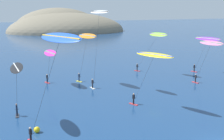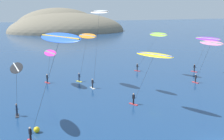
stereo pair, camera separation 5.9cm
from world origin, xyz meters
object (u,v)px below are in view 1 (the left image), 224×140
Objects in this scene: kitesurfer_blue at (57,48)px; marker_buoy at (37,130)px; kitesurfer_lime at (156,38)px; kitesurfer_yellow at (152,59)px; kitesurfer_black at (16,71)px; kitesurfer_white at (99,21)px; kitesurfer_orange at (87,39)px; kitesurfer_magenta at (50,55)px; kitesurfer_pink at (210,46)px; kitesurfer_purple at (207,41)px.

kitesurfer_blue is 16.98× the size of marker_buoy.
kitesurfer_lime is 1.12× the size of kitesurfer_yellow.
kitesurfer_white is at bearing 35.02° from kitesurfer_black.
kitesurfer_yellow is at bearing -76.66° from kitesurfer_orange.
kitesurfer_yellow is at bearing -74.65° from kitesurfer_white.
marker_buoy is (-5.73, -19.72, -5.28)m from kitesurfer_magenta.
kitesurfer_pink is at bearing 13.40° from marker_buoy.
kitesurfer_white is (6.87, -6.83, 6.24)m from kitesurfer_magenta.
kitesurfer_blue is at bearing -119.77° from kitesurfer_white.
marker_buoy is (1.50, -3.01, -6.33)m from kitesurfer_black.
kitesurfer_orange is at bearing 46.78° from kitesurfer_black.
kitesurfer_pink is (25.82, -12.20, 1.77)m from kitesurfer_magenta.
marker_buoy is (-31.55, -7.51, -7.05)m from kitesurfer_pink.
kitesurfer_magenta is 0.73× the size of kitesurfer_lime.
kitesurfer_black is at bearing -151.06° from kitesurfer_lime.
kitesurfer_purple is (39.61, 12.51, 0.55)m from kitesurfer_black.
kitesurfer_black is 41.54m from kitesurfer_purple.
marker_buoy is at bearing -63.53° from kitesurfer_black.
kitesurfer_black is (-14.09, -9.87, -5.20)m from kitesurfer_white.
kitesurfer_white is 13.00m from kitesurfer_yellow.
kitesurfer_yellow is 11.54× the size of marker_buoy.
kitesurfer_magenta is at bearing 178.67° from kitesurfer_lime.
kitesurfer_white reaches higher than kitesurfer_magenta.
kitesurfer_white is at bearing -157.42° from kitesurfer_lime.
kitesurfer_lime is 15.93m from kitesurfer_orange.
kitesurfer_orange is (-3.83, 16.14, 1.26)m from kitesurfer_yellow.
kitesurfer_blue is at bearing -99.77° from kitesurfer_magenta.
kitesurfer_magenta is 0.48× the size of kitesurfer_white.
kitesurfer_orange is at bearing 153.34° from kitesurfer_pink.
kitesurfer_blue is 17.29m from kitesurfer_yellow.
kitesurfer_pink is 1.10× the size of kitesurfer_black.
kitesurfer_black is 19.75m from kitesurfer_orange.
kitesurfer_purple reaches higher than kitesurfer_magenta.
kitesurfer_blue is at bearing -75.82° from kitesurfer_black.
kitesurfer_lime is at bearing 6.70° from kitesurfer_orange.
kitesurfer_pink is 1.04× the size of kitesurfer_purple.
kitesurfer_yellow is (10.07, -18.51, 1.52)m from kitesurfer_magenta.
kitesurfer_white is at bearing -174.10° from kitesurfer_purple.
kitesurfer_white reaches higher than kitesurfer_orange.
kitesurfer_pink is 33.36m from kitesurfer_black.
kitesurfer_blue is 26.96m from kitesurfer_orange.
kitesurfer_white reaches higher than marker_buoy.
kitesurfer_white reaches higher than kitesurfer_blue.
kitesurfer_black is at bearing 116.47° from marker_buoy.
kitesurfer_orange is (13.47, 14.33, 1.73)m from kitesurfer_black.
kitesurfer_pink is 16.97m from kitesurfer_yellow.
kitesurfer_magenta is 32.70m from kitesurfer_purple.
kitesurfer_white reaches higher than kitesurfer_lime.
marker_buoy is at bearing -124.61° from kitesurfer_orange.
kitesurfer_pink reaches higher than kitesurfer_magenta.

